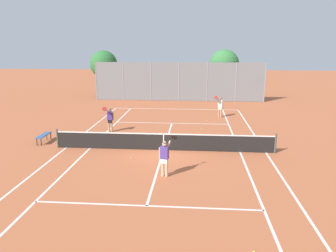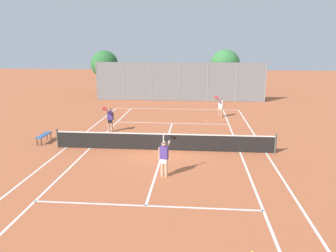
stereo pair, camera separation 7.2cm
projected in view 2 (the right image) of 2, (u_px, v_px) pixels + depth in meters
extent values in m
plane|color=#B25B38|center=(164.00, 150.00, 17.90)|extent=(120.00, 120.00, 0.00)
cube|color=silver|center=(177.00, 109.00, 29.40)|extent=(11.00, 0.10, 0.01)
cube|color=silver|center=(66.00, 148.00, 18.35)|extent=(0.10, 23.80, 0.01)
cube|color=silver|center=(266.00, 153.00, 17.44)|extent=(0.10, 23.80, 0.01)
cube|color=silver|center=(90.00, 148.00, 18.24)|extent=(0.10, 23.80, 0.01)
cube|color=silver|center=(240.00, 152.00, 17.55)|extent=(0.10, 23.80, 0.01)
cube|color=silver|center=(146.00, 206.00, 11.71)|extent=(8.26, 0.10, 0.01)
cube|color=silver|center=(172.00, 123.00, 24.08)|extent=(8.26, 0.10, 0.01)
cube|color=silver|center=(164.00, 150.00, 17.90)|extent=(0.10, 12.80, 0.01)
cylinder|color=#474C47|center=(58.00, 138.00, 18.26)|extent=(0.10, 0.10, 1.07)
cylinder|color=#474C47|center=(275.00, 144.00, 17.27)|extent=(0.10, 0.10, 1.07)
cube|color=black|center=(163.00, 142.00, 17.78)|extent=(11.90, 0.02, 0.89)
cube|color=white|center=(163.00, 134.00, 17.68)|extent=(11.90, 0.03, 0.06)
cube|color=white|center=(163.00, 142.00, 17.79)|extent=(0.05, 0.03, 0.89)
cylinder|color=#D8A884|center=(162.00, 167.00, 14.27)|extent=(0.13, 0.13, 0.82)
cylinder|color=#D8A884|center=(166.00, 168.00, 14.21)|extent=(0.13, 0.13, 0.82)
cube|color=white|center=(164.00, 160.00, 14.16)|extent=(0.32, 0.24, 0.24)
cube|color=#4C388C|center=(164.00, 152.00, 14.08)|extent=(0.38, 0.28, 0.56)
sphere|color=#D8A884|center=(164.00, 144.00, 13.98)|extent=(0.22, 0.22, 0.22)
cylinder|color=black|center=(164.00, 142.00, 13.97)|extent=(0.23, 0.23, 0.02)
cylinder|color=#D8A884|center=(159.00, 153.00, 14.16)|extent=(0.08, 0.08, 0.52)
cylinder|color=#D8A884|center=(168.00, 145.00, 14.09)|extent=(0.19, 0.46, 0.35)
cylinder|color=black|center=(173.00, 141.00, 14.25)|extent=(0.09, 0.25, 0.22)
cylinder|color=black|center=(174.00, 137.00, 14.33)|extent=(0.32, 0.26, 0.23)
cylinder|color=tan|center=(112.00, 126.00, 21.63)|extent=(0.13, 0.13, 0.82)
cylinder|color=tan|center=(109.00, 126.00, 21.62)|extent=(0.13, 0.13, 0.82)
cube|color=black|center=(110.00, 121.00, 21.54)|extent=(0.30, 0.22, 0.24)
cube|color=#4C388C|center=(110.00, 116.00, 21.45)|extent=(0.37, 0.25, 0.56)
sphere|color=tan|center=(110.00, 110.00, 21.36)|extent=(0.22, 0.22, 0.22)
cylinder|color=black|center=(110.00, 109.00, 21.34)|extent=(0.23, 0.23, 0.02)
cylinder|color=tan|center=(113.00, 116.00, 21.48)|extent=(0.08, 0.08, 0.52)
cylinder|color=tan|center=(107.00, 112.00, 21.24)|extent=(0.14, 0.46, 0.35)
cylinder|color=maroon|center=(105.00, 110.00, 20.94)|extent=(0.07, 0.25, 0.22)
cylinder|color=maroon|center=(105.00, 109.00, 20.80)|extent=(0.31, 0.23, 0.23)
cylinder|color=tan|center=(221.00, 112.00, 25.96)|extent=(0.13, 0.13, 0.82)
cylinder|color=tan|center=(219.00, 112.00, 26.02)|extent=(0.13, 0.13, 0.82)
cube|color=beige|center=(220.00, 108.00, 25.91)|extent=(0.32, 0.25, 0.24)
cube|color=white|center=(221.00, 104.00, 25.83)|extent=(0.38, 0.28, 0.56)
sphere|color=tan|center=(221.00, 99.00, 25.73)|extent=(0.22, 0.22, 0.22)
cylinder|color=black|center=(221.00, 98.00, 25.72)|extent=(0.23, 0.23, 0.02)
cylinder|color=tan|center=(223.00, 105.00, 25.77)|extent=(0.08, 0.08, 0.52)
cylinder|color=tan|center=(219.00, 100.00, 25.67)|extent=(0.19, 0.46, 0.35)
cylinder|color=maroon|center=(217.00, 99.00, 25.44)|extent=(0.10, 0.25, 0.22)
cylinder|color=maroon|center=(216.00, 97.00, 25.30)|extent=(0.32, 0.26, 0.23)
sphere|color=#D1DB33|center=(131.00, 158.00, 16.52)|extent=(0.07, 0.07, 0.07)
sphere|color=#D1DB33|center=(202.00, 129.00, 22.29)|extent=(0.07, 0.07, 0.07)
sphere|color=#D1DB33|center=(252.00, 252.00, 9.04)|extent=(0.07, 0.07, 0.07)
sphere|color=#D1DB33|center=(207.00, 121.00, 24.69)|extent=(0.07, 0.07, 0.07)
cube|color=#33598C|center=(44.00, 135.00, 19.28)|extent=(0.36, 1.50, 0.05)
cylinder|color=#262626|center=(51.00, 136.00, 19.94)|extent=(0.05, 0.05, 0.41)
cylinder|color=#262626|center=(41.00, 142.00, 18.71)|extent=(0.05, 0.05, 0.41)
cylinder|color=#262626|center=(47.00, 136.00, 19.96)|extent=(0.05, 0.05, 0.41)
cylinder|color=#262626|center=(37.00, 142.00, 18.73)|extent=(0.05, 0.05, 0.41)
cylinder|color=gray|center=(97.00, 81.00, 33.94)|extent=(0.08, 0.08, 3.94)
cylinder|color=gray|center=(124.00, 81.00, 33.70)|extent=(0.08, 0.08, 3.94)
cylinder|color=gray|center=(151.00, 81.00, 33.46)|extent=(0.08, 0.08, 3.94)
cylinder|color=gray|center=(179.00, 82.00, 33.22)|extent=(0.08, 0.08, 3.94)
cylinder|color=gray|center=(208.00, 82.00, 32.98)|extent=(0.08, 0.08, 3.94)
cylinder|color=gray|center=(237.00, 82.00, 32.74)|extent=(0.08, 0.08, 3.94)
cylinder|color=gray|center=(266.00, 83.00, 32.51)|extent=(0.08, 0.08, 3.94)
cube|color=slate|center=(179.00, 82.00, 33.22)|extent=(17.19, 0.02, 3.90)
cylinder|color=brown|center=(105.00, 85.00, 36.96)|extent=(0.24, 0.24, 2.45)
sphere|color=#2D6B33|center=(104.00, 64.00, 36.41)|extent=(3.02, 3.02, 3.02)
sphere|color=#2D6B33|center=(102.00, 68.00, 36.41)|extent=(1.98, 1.98, 1.98)
cylinder|color=brown|center=(224.00, 86.00, 35.70)|extent=(0.27, 0.27, 2.46)
sphere|color=#387A3D|center=(225.00, 64.00, 35.13)|extent=(3.17, 3.17, 3.17)
sphere|color=#387A3D|center=(227.00, 68.00, 35.38)|extent=(2.21, 2.21, 2.21)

